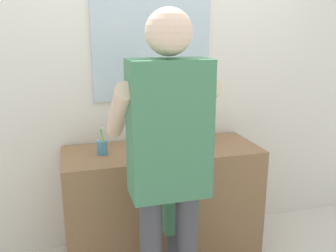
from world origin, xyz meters
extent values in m
cube|color=silver|center=(0.00, 0.62, 1.35)|extent=(4.40, 0.08, 2.70)
cube|color=silver|center=(0.00, 0.57, 1.55)|extent=(0.88, 0.02, 0.82)
cube|color=olive|center=(0.00, 0.30, 0.41)|extent=(1.38, 0.54, 0.82)
cylinder|color=silver|center=(0.00, 0.28, 0.88)|extent=(0.38, 0.38, 0.11)
cylinder|color=beige|center=(0.00, 0.28, 0.88)|extent=(0.32, 0.32, 0.09)
cylinder|color=#B7BABF|center=(0.00, 0.52, 0.91)|extent=(0.03, 0.03, 0.18)
cylinder|color=#B7BABF|center=(0.00, 0.46, 0.99)|extent=(0.02, 0.12, 0.02)
cylinder|color=#B7BABF|center=(-0.07, 0.52, 0.85)|extent=(0.04, 0.04, 0.05)
cylinder|color=#B7BABF|center=(0.07, 0.52, 0.85)|extent=(0.04, 0.04, 0.05)
cylinder|color=#4C8EB2|center=(-0.42, 0.30, 0.87)|extent=(0.07, 0.07, 0.09)
cylinder|color=green|center=(-0.41, 0.29, 0.92)|extent=(0.04, 0.02, 0.17)
cube|color=white|center=(-0.41, 0.29, 1.02)|extent=(0.01, 0.02, 0.02)
cylinder|color=yellow|center=(-0.41, 0.29, 0.92)|extent=(0.03, 0.01, 0.17)
cube|color=white|center=(-0.41, 0.29, 1.02)|extent=(0.01, 0.02, 0.02)
cylinder|color=#B27FC6|center=(0.40, 0.36, 0.89)|extent=(0.06, 0.06, 0.13)
cylinder|color=#2D2D2D|center=(0.40, 0.36, 0.97)|extent=(0.02, 0.02, 0.03)
cube|color=#427F56|center=(0.00, -0.11, 0.60)|extent=(0.21, 0.12, 0.37)
sphere|color=#A87A5B|center=(0.00, -0.11, 0.86)|extent=(0.12, 0.12, 0.12)
cylinder|color=#A87A5B|center=(-0.12, -0.01, 0.64)|extent=(0.05, 0.25, 0.20)
cylinder|color=#A87A5B|center=(0.12, -0.01, 0.64)|extent=(0.05, 0.25, 0.20)
cube|color=#427F56|center=(-0.14, -0.37, 1.15)|extent=(0.40, 0.23, 0.70)
sphere|color=beige|center=(-0.14, -0.37, 1.63)|extent=(0.23, 0.23, 0.23)
cylinder|color=beige|center=(-0.36, -0.18, 1.22)|extent=(0.10, 0.49, 0.38)
cylinder|color=beige|center=(0.08, -0.18, 1.22)|extent=(0.10, 0.49, 0.38)
cylinder|color=green|center=(0.08, 0.00, 1.03)|extent=(0.01, 0.14, 0.03)
cube|color=white|center=(0.08, 0.07, 1.04)|extent=(0.01, 0.02, 0.02)
camera|label=1|loc=(-0.62, -2.05, 1.64)|focal=38.71mm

